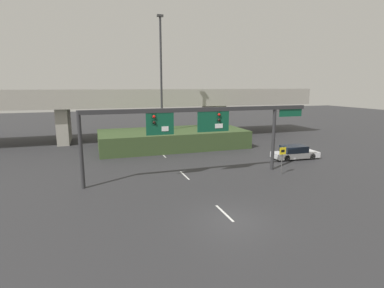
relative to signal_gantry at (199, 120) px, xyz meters
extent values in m
plane|color=#2D2D30|center=(-1.01, -8.09, -4.63)|extent=(160.00, 160.00, 0.00)
cube|color=silver|center=(-1.01, -7.18, -4.63)|extent=(0.14, 2.40, 0.01)
cube|color=silver|center=(-1.01, 0.71, -4.63)|extent=(0.14, 2.40, 0.01)
cube|color=silver|center=(-1.01, 8.61, -4.63)|extent=(0.14, 2.40, 0.01)
cube|color=silver|center=(-1.01, 16.50, -4.63)|extent=(0.14, 2.40, 0.01)
cylinder|color=#2D2D30|center=(-8.90, 0.02, -1.81)|extent=(0.28, 0.28, 5.63)
cylinder|color=#2D2D30|center=(6.89, 0.02, -1.81)|extent=(0.28, 0.28, 5.63)
cube|color=#2D2D30|center=(0.42, 0.02, 0.84)|extent=(18.63, 0.32, 0.32)
cube|color=black|center=(-3.64, 0.02, 0.21)|extent=(0.40, 0.28, 0.95)
sphere|color=red|center=(-3.64, -0.15, 0.42)|extent=(0.22, 0.22, 0.22)
sphere|color=black|center=(-3.64, -0.15, -0.01)|extent=(0.22, 0.22, 0.22)
cube|color=black|center=(1.62, 0.02, 0.21)|extent=(0.40, 0.28, 0.95)
sphere|color=red|center=(1.62, -0.15, 0.42)|extent=(0.22, 0.22, 0.22)
sphere|color=black|center=(1.62, -0.15, -0.01)|extent=(0.22, 0.22, 0.22)
cube|color=#0F4C33|center=(-3.18, -0.08, -0.15)|extent=(2.12, 0.08, 1.67)
cube|color=white|center=(-2.80, -0.13, -0.53)|extent=(0.53, 0.03, 0.37)
cube|color=#0F4C33|center=(1.16, -0.08, -0.13)|extent=(2.68, 0.08, 1.62)
cube|color=white|center=(1.63, -0.13, -0.50)|extent=(0.67, 0.03, 0.36)
cube|color=#0F4C33|center=(8.45, -0.04, 0.36)|extent=(2.25, 0.07, 0.64)
cylinder|color=#4C4C4C|center=(6.79, -1.51, -3.45)|extent=(0.08, 0.08, 2.36)
cube|color=yellow|center=(6.79, -1.55, -2.62)|extent=(0.60, 0.03, 0.60)
cube|color=black|center=(6.79, -1.57, -2.62)|extent=(0.33, 0.01, 0.21)
cylinder|color=#2D2D30|center=(-0.15, 12.64, 2.81)|extent=(0.24, 0.24, 14.88)
cube|color=#333333|center=(-0.15, 12.64, 10.37)|extent=(0.70, 0.36, 0.24)
cube|color=#A39E93|center=(-1.01, 20.24, 0.65)|extent=(49.88, 7.72, 1.43)
cube|color=#A39E93|center=(-1.01, 16.58, 1.82)|extent=(49.88, 0.40, 0.90)
cube|color=#A39E93|center=(-11.61, 20.24, -2.35)|extent=(1.40, 6.18, 4.57)
cube|color=#A39E93|center=(9.59, 20.24, -2.35)|extent=(1.40, 6.18, 4.57)
cube|color=#384C28|center=(1.10, 12.41, -3.60)|extent=(17.30, 7.58, 2.07)
cube|color=silver|center=(11.41, 2.78, -4.20)|extent=(4.78, 2.04, 0.54)
cube|color=black|center=(11.22, 2.79, -3.60)|extent=(2.53, 1.73, 0.65)
cylinder|color=black|center=(12.90, 3.47, -4.31)|extent=(0.65, 0.26, 0.64)
cylinder|color=black|center=(12.81, 1.92, -4.31)|extent=(0.65, 0.26, 0.64)
cylinder|color=black|center=(10.00, 3.64, -4.31)|extent=(0.65, 0.26, 0.64)
cylinder|color=black|center=(9.91, 2.09, -4.31)|extent=(0.65, 0.26, 0.64)
camera|label=1|loc=(-7.97, -22.10, 2.64)|focal=28.00mm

